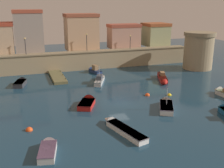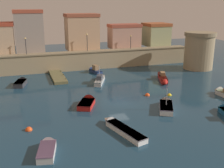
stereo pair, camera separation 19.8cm
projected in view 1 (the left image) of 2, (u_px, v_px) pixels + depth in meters
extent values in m
plane|color=#19384C|center=(119.00, 101.00, 39.76)|extent=(124.00, 124.00, 0.00)
cube|color=#9E8966|center=(84.00, 61.00, 59.01)|extent=(48.63, 2.26, 3.67)
cube|color=#817053|center=(84.00, 52.00, 58.46)|extent=(48.63, 2.56, 0.24)
cube|color=gray|center=(29.00, 33.00, 56.65)|extent=(5.70, 3.73, 8.17)
cube|color=#A44730|center=(27.00, 11.00, 55.39)|extent=(5.92, 3.88, 0.70)
cube|color=tan|center=(81.00, 33.00, 60.89)|extent=(6.94, 5.05, 7.24)
cube|color=#964A33|center=(81.00, 15.00, 59.77)|extent=(7.21, 5.25, 0.70)
cube|color=tan|center=(124.00, 38.00, 63.80)|extent=(7.10, 3.85, 4.81)
cube|color=#9A4633|center=(124.00, 26.00, 63.02)|extent=(7.38, 4.00, 0.70)
cube|color=tan|center=(155.00, 36.00, 67.24)|extent=(5.48, 5.48, 4.78)
cube|color=#964A27|center=(156.00, 25.00, 66.47)|extent=(5.70, 5.70, 0.70)
cylinder|color=#9E8966|center=(198.00, 52.00, 58.99)|extent=(6.16, 6.16, 7.11)
cylinder|color=#867556|center=(200.00, 34.00, 57.86)|extent=(6.65, 6.65, 0.80)
cube|color=brown|center=(57.00, 77.00, 52.16)|extent=(2.40, 9.23, 0.50)
cylinder|color=#434027|center=(61.00, 72.00, 55.27)|extent=(0.20, 0.20, 0.70)
cylinder|color=#434027|center=(63.00, 76.00, 52.47)|extent=(0.20, 0.20, 0.70)
cylinder|color=#434027|center=(66.00, 80.00, 49.68)|extent=(0.20, 0.20, 0.70)
cylinder|color=black|center=(25.00, 47.00, 54.29)|extent=(0.12, 0.12, 3.04)
sphere|color=#F9D172|center=(25.00, 38.00, 53.82)|extent=(0.32, 0.32, 0.32)
cylinder|color=black|center=(87.00, 43.00, 58.14)|extent=(0.12, 0.12, 3.40)
sphere|color=#F9D172|center=(87.00, 34.00, 57.62)|extent=(0.32, 0.32, 0.32)
cylinder|color=black|center=(130.00, 43.00, 61.36)|extent=(0.12, 0.12, 2.72)
sphere|color=#F9D172|center=(130.00, 36.00, 60.94)|extent=(0.32, 0.32, 0.32)
cone|color=silver|center=(217.00, 90.00, 43.75)|extent=(1.62, 1.23, 1.55)
cube|color=red|center=(87.00, 104.00, 37.60)|extent=(3.16, 3.93, 0.72)
cone|color=red|center=(90.00, 99.00, 39.68)|extent=(1.98, 1.64, 1.73)
cube|color=#530C0D|center=(86.00, 102.00, 37.51)|extent=(3.23, 4.01, 0.08)
cube|color=silver|center=(48.00, 152.00, 25.55)|extent=(2.15, 3.52, 0.73)
cone|color=silver|center=(50.00, 141.00, 27.51)|extent=(1.57, 1.20, 1.41)
cube|color=#715270|center=(47.00, 149.00, 25.46)|extent=(2.19, 3.60, 0.08)
cube|color=silver|center=(100.00, 81.00, 49.05)|extent=(3.32, 5.46, 0.75)
cone|color=silver|center=(102.00, 76.00, 52.28)|extent=(1.60, 1.74, 1.13)
cube|color=#4F6564|center=(100.00, 79.00, 48.96)|extent=(3.39, 5.57, 0.08)
cube|color=#333842|center=(99.00, 77.00, 48.64)|extent=(1.63, 2.19, 0.74)
cylinder|color=#B2B2B7|center=(99.00, 73.00, 48.36)|extent=(0.08, 0.08, 2.34)
cone|color=#195689|center=(221.00, 107.00, 36.69)|extent=(1.56, 1.46, 1.33)
cube|color=white|center=(126.00, 131.00, 29.78)|extent=(2.83, 6.12, 0.64)
cone|color=white|center=(108.00, 120.00, 32.67)|extent=(1.57, 1.68, 1.25)
cube|color=slate|center=(126.00, 129.00, 29.70)|extent=(2.89, 6.24, 0.08)
cube|color=#333338|center=(20.00, 84.00, 47.16)|extent=(2.38, 3.71, 0.82)
cone|color=#333338|center=(23.00, 80.00, 49.21)|extent=(1.67, 1.31, 1.47)
cube|color=black|center=(20.00, 82.00, 47.05)|extent=(2.42, 3.78, 0.08)
cube|color=red|center=(162.00, 78.00, 51.05)|extent=(3.24, 5.93, 0.78)
cone|color=red|center=(165.00, 83.00, 47.59)|extent=(1.55, 1.71, 1.11)
cube|color=#400D09|center=(162.00, 76.00, 50.95)|extent=(3.31, 6.05, 0.08)
cube|color=olive|center=(162.00, 74.00, 51.02)|extent=(1.27, 1.65, 0.65)
cube|color=navy|center=(95.00, 71.00, 56.28)|extent=(2.04, 3.75, 0.57)
cone|color=navy|center=(90.00, 69.00, 58.08)|extent=(1.37, 1.25, 1.16)
cube|color=black|center=(95.00, 70.00, 56.21)|extent=(2.09, 3.83, 0.08)
cube|color=olive|center=(95.00, 68.00, 56.11)|extent=(1.11, 1.48, 1.00)
cube|color=#99B7C6|center=(94.00, 67.00, 56.63)|extent=(0.73, 0.24, 0.60)
cube|color=white|center=(166.00, 107.00, 36.46)|extent=(3.43, 4.48, 0.76)
cone|color=white|center=(166.00, 101.00, 38.95)|extent=(1.95, 1.78, 1.58)
cube|color=slate|center=(166.00, 105.00, 36.37)|extent=(3.50, 4.57, 0.08)
cylinder|color=#B2B2B7|center=(167.00, 97.00, 36.08)|extent=(0.08, 0.08, 2.25)
sphere|color=#EA4C19|center=(29.00, 130.00, 30.69)|extent=(0.80, 0.80, 0.80)
sphere|color=#EA4C19|center=(147.00, 95.00, 42.35)|extent=(0.77, 0.77, 0.77)
sphere|color=yellow|center=(169.00, 95.00, 42.42)|extent=(0.67, 0.67, 0.67)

